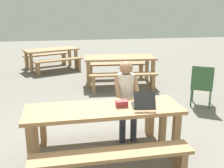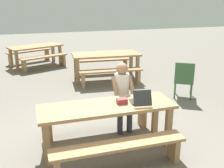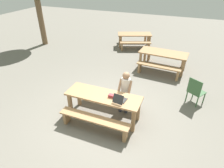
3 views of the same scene
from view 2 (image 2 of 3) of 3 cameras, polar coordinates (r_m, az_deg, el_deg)
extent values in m
plane|color=slate|center=(4.51, -1.01, -13.41)|extent=(30.00, 30.00, 0.00)
cube|color=#9E754C|center=(4.18, -1.06, -4.80)|extent=(2.10, 0.69, 0.05)
cube|color=#9E754C|center=(4.00, -13.54, -12.55)|extent=(0.09, 0.09, 0.71)
cube|color=#9E754C|center=(4.47, 11.79, -8.96)|extent=(0.09, 0.09, 0.71)
cube|color=#9E754C|center=(4.43, -14.00, -9.42)|extent=(0.09, 0.09, 0.71)
cube|color=#9E754C|center=(4.86, 9.06, -6.53)|extent=(0.09, 0.09, 0.71)
cube|color=#9E754C|center=(3.82, 1.49, -12.73)|extent=(1.92, 0.30, 0.05)
cube|color=#9E754C|center=(4.24, 12.86, -13.14)|extent=(0.08, 0.24, 0.38)
cube|color=#9E754C|center=(4.84, -2.99, -5.80)|extent=(1.92, 0.30, 0.05)
cube|color=#9E754C|center=(4.82, -13.06, -9.18)|extent=(0.08, 0.24, 0.38)
cube|color=#9E754C|center=(5.18, 6.39, -6.79)|extent=(0.08, 0.24, 0.38)
cube|color=#2D2D2D|center=(4.30, 5.76, -3.69)|extent=(0.31, 0.28, 0.02)
cube|color=#2D2D2D|center=(4.11, 6.45, -2.98)|extent=(0.29, 0.14, 0.23)
cube|color=#0F1933|center=(4.11, 6.42, -2.91)|extent=(0.27, 0.12, 0.21)
cube|color=#993338|center=(4.22, 2.11, -3.60)|extent=(0.16, 0.11, 0.08)
cylinder|color=#333847|center=(4.85, 1.69, -8.18)|extent=(0.10, 0.10, 0.42)
cylinder|color=#333847|center=(4.91, 3.70, -7.90)|extent=(0.10, 0.10, 0.42)
cube|color=#333847|center=(4.85, 2.38, -4.92)|extent=(0.28, 0.28, 0.12)
cylinder|color=silver|center=(4.81, 2.08, -1.03)|extent=(0.26, 0.26, 0.56)
cylinder|color=#936B4C|center=(4.67, 0.74, -1.16)|extent=(0.07, 0.32, 0.41)
cylinder|color=#936B4C|center=(4.76, 4.18, -0.81)|extent=(0.07, 0.32, 0.41)
sphere|color=#936B4C|center=(4.71, 2.13, 3.25)|extent=(0.21, 0.21, 0.21)
cube|color=#335933|center=(6.76, 14.87, 0.55)|extent=(0.61, 0.61, 0.02)
cube|color=#335933|center=(6.48, 15.03, 2.17)|extent=(0.38, 0.25, 0.49)
cylinder|color=#335933|center=(7.00, 16.32, -0.70)|extent=(0.04, 0.04, 0.38)
cylinder|color=#335933|center=(7.00, 13.22, -0.45)|extent=(0.04, 0.04, 0.38)
cylinder|color=#335933|center=(6.64, 16.35, -1.72)|extent=(0.04, 0.04, 0.38)
cylinder|color=#335933|center=(6.64, 13.08, -1.45)|extent=(0.04, 0.04, 0.38)
cube|color=#9E754C|center=(7.89, -1.28, 6.29)|extent=(1.98, 0.97, 0.05)
cube|color=#9E754C|center=(7.55, -7.20, 2.58)|extent=(0.10, 0.10, 0.72)
cube|color=#9E754C|center=(7.90, 5.37, 3.35)|extent=(0.10, 0.10, 0.72)
cube|color=#9E754C|center=(8.16, -7.69, 3.74)|extent=(0.10, 0.10, 0.72)
cube|color=#9E754C|center=(8.49, 4.03, 4.42)|extent=(0.10, 0.10, 0.72)
cube|color=#9E754C|center=(7.33, -0.20, 2.84)|extent=(1.75, 0.42, 0.05)
cube|color=#9E754C|center=(7.27, -6.10, 0.74)|extent=(0.10, 0.24, 0.41)
cube|color=#9E754C|center=(7.60, 5.46, 1.52)|extent=(0.10, 0.24, 0.41)
cube|color=#9E754C|center=(8.60, -2.18, 5.10)|extent=(1.75, 0.42, 0.05)
cube|color=#9E754C|center=(8.54, -7.23, 3.32)|extent=(0.10, 0.24, 0.41)
cube|color=#9E754C|center=(8.82, 2.75, 3.92)|extent=(0.10, 0.24, 0.41)
cube|color=#9E754C|center=(9.91, -15.84, 7.62)|extent=(1.94, 1.37, 0.05)
cube|color=#9E754C|center=(9.44, -19.40, 4.61)|extent=(0.12, 0.12, 0.65)
cube|color=#9E754C|center=(10.06, -10.87, 6.09)|extent=(0.12, 0.12, 0.65)
cube|color=#9E754C|center=(9.96, -20.51, 5.15)|extent=(0.12, 0.12, 0.65)
cube|color=#9E754C|center=(10.55, -12.32, 6.55)|extent=(0.12, 0.12, 0.65)
cube|color=#9E754C|center=(9.38, -14.14, 5.59)|extent=(1.61, 0.87, 0.05)
cube|color=#9E754C|center=(9.17, -18.02, 3.55)|extent=(0.16, 0.25, 0.40)
cube|color=#9E754C|center=(9.74, -10.28, 4.96)|extent=(0.16, 0.25, 0.40)
cube|color=#9E754C|center=(10.54, -17.12, 6.66)|extent=(1.61, 0.87, 0.05)
cube|color=#9E754C|center=(10.35, -20.62, 4.86)|extent=(0.16, 0.25, 0.40)
cube|color=#9E754C|center=(10.85, -13.56, 6.08)|extent=(0.16, 0.25, 0.40)
camera|label=1|loc=(0.75, 31.27, -10.69)|focal=42.42mm
camera|label=3|loc=(3.18, 85.22, 28.04)|focal=30.44mm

